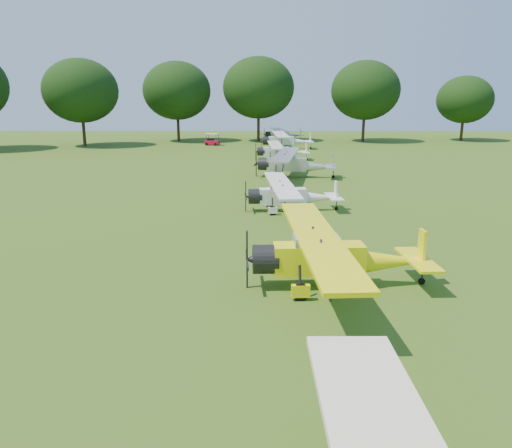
{
  "coord_description": "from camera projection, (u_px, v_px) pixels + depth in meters",
  "views": [
    {
      "loc": [
        -1.49,
        -23.06,
        7.02
      ],
      "look_at": [
        -1.77,
        -1.31,
        1.4
      ],
      "focal_mm": 35.0,
      "sensor_mm": 36.0,
      "label": 1
    }
  ],
  "objects": [
    {
      "name": "aircraft_7",
      "position": [
        282.0,
        133.0,
        79.23
      ],
      "size": [
        6.33,
        10.05,
        1.97
      ],
      "rotation": [
        0.0,
        0.0,
        0.13
      ],
      "color": "silver",
      "rests_on": "ground"
    },
    {
      "name": "aircraft_6",
      "position": [
        285.0,
        139.0,
        67.07
      ],
      "size": [
        7.09,
        11.28,
        2.22
      ],
      "rotation": [
        0.0,
        0.0,
        0.05
      ],
      "color": "white",
      "rests_on": "ground"
    },
    {
      "name": "tree_belt",
      "position": [
        376.0,
        72.0,
        22.17
      ],
      "size": [
        137.36,
        130.27,
        14.52
      ],
      "color": "#302212",
      "rests_on": "ground"
    },
    {
      "name": "aircraft_2",
      "position": [
        333.0,
        253.0,
        18.62
      ],
      "size": [
        7.05,
        11.23,
        2.21
      ],
      "rotation": [
        0.0,
        0.0,
        0.06
      ],
      "color": "#FDF40A",
      "rests_on": "ground"
    },
    {
      "name": "aircraft_3",
      "position": [
        290.0,
        193.0,
        31.01
      ],
      "size": [
        6.05,
        9.64,
        1.9
      ],
      "rotation": [
        0.0,
        0.0,
        0.08
      ],
      "color": "white",
      "rests_on": "ground"
    },
    {
      "name": "golf_cart",
      "position": [
        212.0,
        141.0,
        72.22
      ],
      "size": [
        2.23,
        1.69,
        1.7
      ],
      "rotation": [
        0.0,
        0.0,
        -0.27
      ],
      "color": "#B40C2A",
      "rests_on": "ground"
    },
    {
      "name": "aircraft_5",
      "position": [
        280.0,
        150.0,
        55.67
      ],
      "size": [
        6.05,
        9.63,
        1.9
      ],
      "rotation": [
        0.0,
        0.0,
        0.04
      ],
      "color": "white",
      "rests_on": "ground"
    },
    {
      "name": "ground",
      "position": [
        293.0,
        245.0,
        24.06
      ],
      "size": [
        160.0,
        160.0,
        0.0
      ],
      "primitive_type": "plane",
      "color": "#335A16",
      "rests_on": "ground"
    },
    {
      "name": "aircraft_4",
      "position": [
        293.0,
        162.0,
        43.78
      ],
      "size": [
        7.25,
        11.5,
        2.26
      ],
      "rotation": [
        0.0,
        0.0,
        -0.14
      ],
      "color": "silver",
      "rests_on": "ground"
    }
  ]
}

